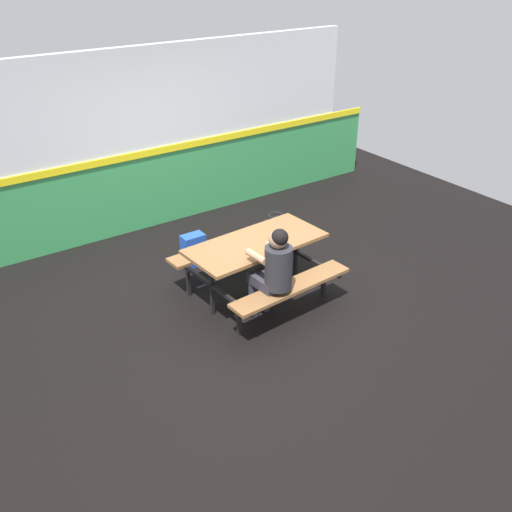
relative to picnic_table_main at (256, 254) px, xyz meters
name	(u,v)px	position (x,y,z in m)	size (l,w,h in m)	color
ground_plane	(255,296)	(-0.02, 0.00, -0.58)	(10.00, 10.00, 0.02)	black
accent_backdrop	(154,144)	(-0.02, 2.56, 0.67)	(8.00, 0.14, 2.60)	#338C4C
picnic_table_main	(256,254)	(0.00, 0.00, 0.00)	(1.68, 1.64, 0.74)	brown
student_nearer	(274,268)	(-0.16, -0.57, 0.14)	(0.38, 0.53, 1.21)	#2D2D38
backpack_dark	(193,250)	(-0.24, 1.11, -0.36)	(0.30, 0.22, 0.44)	#1E47B2
tote_bag_bright	(276,230)	(1.05, 1.02, -0.38)	(0.34, 0.21, 0.43)	black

